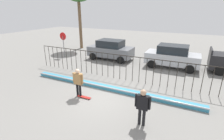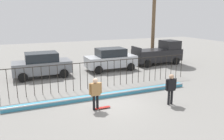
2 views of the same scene
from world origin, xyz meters
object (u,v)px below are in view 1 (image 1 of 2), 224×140
(skateboard, at_px, (84,97))
(parked_car_silver, at_px, (172,56))
(skateboarder, at_px, (78,80))
(parked_car_gray, at_px, (111,50))
(camera_operator, at_px, (143,104))
(stop_sign, at_px, (63,41))

(skateboard, bearing_deg, parked_car_silver, 77.73)
(skateboarder, height_order, skateboard, skateboarder)
(skateboarder, xyz_separation_m, parked_car_silver, (4.01, 7.60, -0.02))
(skateboard, distance_m, parked_car_gray, 7.91)
(skateboard, height_order, camera_operator, camera_operator)
(skateboard, xyz_separation_m, parked_car_gray, (-2.07, 7.58, 0.91))
(parked_car_silver, bearing_deg, camera_operator, -93.62)
(skateboarder, relative_size, parked_car_gray, 0.39)
(stop_sign, bearing_deg, camera_operator, -34.84)
(camera_operator, distance_m, stop_sign, 12.55)
(camera_operator, height_order, parked_car_silver, parked_car_silver)
(skateboard, distance_m, stop_sign, 9.37)
(skateboarder, xyz_separation_m, stop_sign, (-6.40, 6.28, 0.62))
(skateboard, bearing_deg, skateboarder, -171.07)
(skateboarder, distance_m, parked_car_silver, 8.59)
(parked_car_gray, bearing_deg, camera_operator, -60.28)
(stop_sign, bearing_deg, parked_car_silver, 7.23)
(parked_car_silver, bearing_deg, parked_car_gray, 177.59)
(camera_operator, relative_size, parked_car_silver, 0.39)
(camera_operator, bearing_deg, skateboard, 0.67)
(skateboarder, bearing_deg, parked_car_silver, 32.90)
(parked_car_gray, height_order, parked_car_silver, same)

